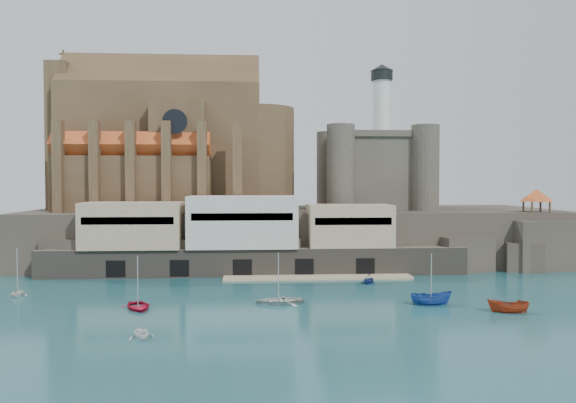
{
  "coord_description": "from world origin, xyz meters",
  "views": [
    {
      "loc": [
        -8.5,
        -70.37,
        15.34
      ],
      "look_at": [
        -1.85,
        32.0,
        11.76
      ],
      "focal_mm": 35.0,
      "sensor_mm": 36.0,
      "label": 1
    }
  ],
  "objects_px": {
    "pavilion": "(537,197)",
    "boat_1": "(141,338)",
    "church": "(172,148)",
    "boat_2": "(431,305)",
    "boat_0": "(138,309)",
    "castle_keep": "(374,167)"
  },
  "relations": [
    {
      "from": "pavilion",
      "to": "boat_1",
      "type": "relative_size",
      "value": 1.9
    },
    {
      "from": "church",
      "to": "boat_1",
      "type": "bearing_deg",
      "value": -85.21
    },
    {
      "from": "church",
      "to": "pavilion",
      "type": "bearing_deg",
      "value": -13.48
    },
    {
      "from": "boat_1",
      "to": "boat_2",
      "type": "height_order",
      "value": "boat_2"
    },
    {
      "from": "boat_1",
      "to": "boat_2",
      "type": "xyz_separation_m",
      "value": [
        33.25,
        12.69,
        0.0
      ]
    },
    {
      "from": "boat_0",
      "to": "boat_1",
      "type": "relative_size",
      "value": 1.63
    },
    {
      "from": "church",
      "to": "pavilion",
      "type": "relative_size",
      "value": 7.34
    },
    {
      "from": "castle_keep",
      "to": "boat_2",
      "type": "xyz_separation_m",
      "value": [
        -2.21,
        -43.19,
        -18.31
      ]
    },
    {
      "from": "castle_keep",
      "to": "boat_1",
      "type": "distance_m",
      "value": 68.67
    },
    {
      "from": "castle_keep",
      "to": "boat_2",
      "type": "relative_size",
      "value": 5.6
    },
    {
      "from": "castle_keep",
      "to": "pavilion",
      "type": "relative_size",
      "value": 4.58
    },
    {
      "from": "boat_0",
      "to": "boat_1",
      "type": "bearing_deg",
      "value": -96.82
    },
    {
      "from": "pavilion",
      "to": "church",
      "type": "bearing_deg",
      "value": 166.52
    },
    {
      "from": "church",
      "to": "boat_0",
      "type": "bearing_deg",
      "value": -87.58
    },
    {
      "from": "church",
      "to": "pavilion",
      "type": "height_order",
      "value": "church"
    },
    {
      "from": "boat_0",
      "to": "castle_keep",
      "type": "bearing_deg",
      "value": 28.78
    },
    {
      "from": "castle_keep",
      "to": "pavilion",
      "type": "xyz_separation_m",
      "value": [
        25.92,
        -15.08,
        -5.59
      ]
    },
    {
      "from": "pavilion",
      "to": "boat_0",
      "type": "bearing_deg",
      "value": -156.54
    },
    {
      "from": "church",
      "to": "boat_2",
      "type": "bearing_deg",
      "value": -49.17
    },
    {
      "from": "boat_0",
      "to": "boat_1",
      "type": "xyz_separation_m",
      "value": [
        2.9,
        -12.9,
        0.0
      ]
    },
    {
      "from": "castle_keep",
      "to": "boat_0",
      "type": "distance_m",
      "value": 60.45
    },
    {
      "from": "castle_keep",
      "to": "church",
      "type": "bearing_deg",
      "value": 178.89
    }
  ]
}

